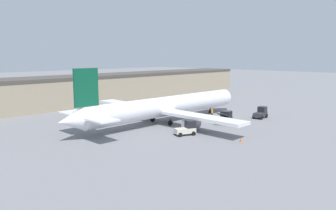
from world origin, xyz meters
TOP-DOWN VIEW (x-y plane):
  - ground_plane at (0.00, 0.00)m, footprint 400.00×400.00m
  - terminal_building at (11.01, 30.83)m, footprint 96.07×11.08m
  - airplane at (-0.95, 0.02)m, footprint 41.47×34.21m
  - ground_crew_worker at (9.46, -2.96)m, footprint 0.37×0.37m
  - baggage_tug at (-5.04, -8.80)m, footprint 3.49×2.72m
  - belt_loader_truck at (6.32, -8.03)m, footprint 3.89×2.76m
  - pushback_tug at (15.39, -10.29)m, footprint 3.46×2.14m
  - safety_cone_near at (-2.81, -16.97)m, footprint 0.36×0.36m

SIDE VIEW (x-z plane):
  - ground_plane at x=0.00m, z-range 0.00..0.00m
  - safety_cone_near at x=-2.81m, z-range 0.00..0.55m
  - ground_crew_worker at x=9.46m, z-range 0.06..1.76m
  - baggage_tug at x=-5.04m, z-range -0.11..2.11m
  - pushback_tug at x=15.39m, z-range -0.07..2.10m
  - belt_loader_truck at x=6.32m, z-range -0.03..2.11m
  - airplane at x=-0.95m, z-range -2.21..8.07m
  - terminal_building at x=11.01m, z-range 0.01..7.16m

